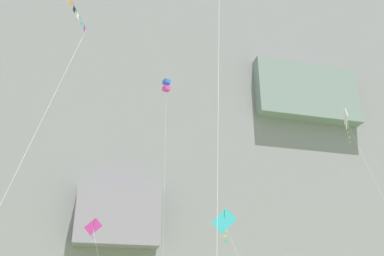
{
  "coord_description": "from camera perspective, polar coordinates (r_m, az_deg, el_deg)",
  "views": [
    {
      "loc": [
        -3.52,
        -4.55,
        2.26
      ],
      "look_at": [
        2.92,
        21.34,
        14.57
      ],
      "focal_mm": 39.72,
      "sensor_mm": 36.0,
      "label": 1
    }
  ],
  "objects": [
    {
      "name": "kite_banner_mid_center",
      "position": [
        26.0,
        -16.73,
        10.95
      ],
      "size": [
        3.51,
        7.14,
        19.88
      ],
      "color": "black",
      "rests_on": "ground"
    },
    {
      "name": "kite_diamond_mid_right",
      "position": [
        46.03,
        20.11,
        0.76
      ],
      "size": [
        2.36,
        7.09,
        22.59
      ],
      "color": "white",
      "rests_on": "ground"
    },
    {
      "name": "cliff_face",
      "position": [
        68.99,
        -9.59,
        1.59
      ],
      "size": [
        180.0,
        23.82,
        65.02
      ],
      "color": "gray",
      "rests_on": "ground"
    },
    {
      "name": "kite_diamond_high_right",
      "position": [
        38.9,
        4.43,
        -12.57
      ],
      "size": [
        3.5,
        5.26,
        11.78
      ],
      "color": "#38B2D1",
      "rests_on": "ground"
    },
    {
      "name": "kite_box_far_right",
      "position": [
        47.58,
        -3.46,
        5.58
      ],
      "size": [
        0.99,
        4.62,
        27.1
      ],
      "color": "blue",
      "rests_on": "ground"
    },
    {
      "name": "kite_diamond_low_left",
      "position": [
        36.81,
        -13.01,
        -13.47
      ],
      "size": [
        3.15,
        3.69,
        10.3
      ],
      "color": "#CC3399",
      "rests_on": "ground"
    }
  ]
}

